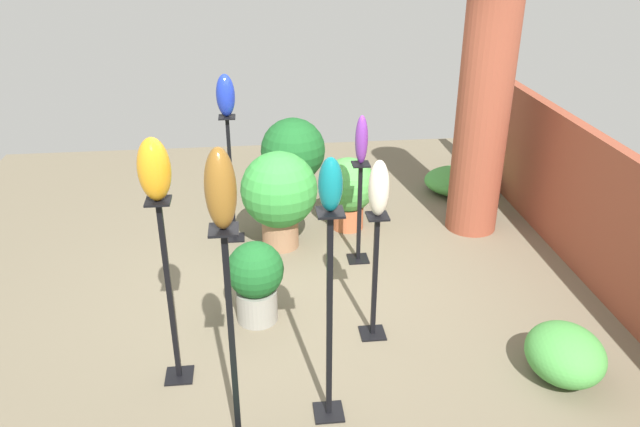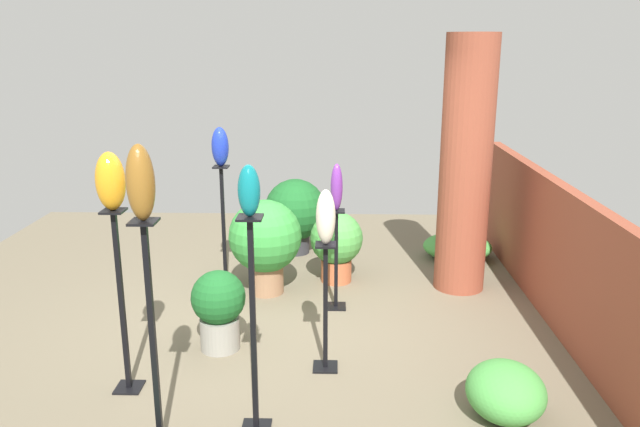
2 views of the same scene
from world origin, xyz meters
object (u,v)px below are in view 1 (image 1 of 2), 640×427
(brick_pillar, at_px, (484,107))
(pedestal_amber, at_px, (170,301))
(pedestal_teal, at_px, (329,328))
(pedestal_cobalt, at_px, (231,185))
(art_vase_amber, at_px, (154,169))
(art_vase_teal, at_px, (330,185))
(art_vase_ivory, at_px, (379,188))
(art_vase_bronze, at_px, (221,189))
(pedestal_violet, at_px, (359,218))
(art_vase_cobalt, at_px, (225,95))
(potted_plant_back_center, at_px, (293,152))
(pedestal_bronze, at_px, (233,355))
(pedestal_ivory, at_px, (375,283))
(potted_plant_front_left, at_px, (348,189))
(art_vase_violet, at_px, (362,140))
(potted_plant_mid_left, at_px, (256,278))
(potted_plant_near_pillar, at_px, (279,193))

(brick_pillar, xyz_separation_m, pedestal_amber, (2.13, -2.91, -0.67))
(pedestal_teal, height_order, pedestal_cobalt, pedestal_teal)
(brick_pillar, relative_size, art_vase_amber, 6.37)
(pedestal_teal, xyz_separation_m, art_vase_teal, (0.00, 0.00, 0.98))
(art_vase_ivory, relative_size, art_vase_bronze, 0.94)
(pedestal_teal, bearing_deg, pedestal_amber, -115.29)
(pedestal_amber, xyz_separation_m, pedestal_violet, (-1.56, 1.58, -0.20))
(pedestal_amber, relative_size, art_vase_cobalt, 3.49)
(brick_pillar, height_order, potted_plant_back_center, brick_pillar)
(brick_pillar, distance_m, pedestal_bronze, 3.81)
(art_vase_bronze, bearing_deg, pedestal_teal, 110.27)
(pedestal_violet, xyz_separation_m, pedestal_cobalt, (-0.58, -1.21, 0.15))
(pedestal_amber, relative_size, pedestal_bronze, 0.92)
(art_vase_teal, height_order, potted_plant_back_center, art_vase_teal)
(pedestal_bronze, bearing_deg, art_vase_bronze, -153.43)
(art_vase_ivory, distance_m, potted_plant_back_center, 3.00)
(pedestal_ivory, distance_m, pedestal_bronze, 1.52)
(pedestal_teal, xyz_separation_m, potted_plant_back_center, (-3.72, 0.04, -0.17))
(pedestal_ivory, height_order, art_vase_teal, art_vase_teal)
(art_vase_ivory, relative_size, art_vase_cobalt, 1.06)
(potted_plant_front_left, bearing_deg, pedestal_cobalt, -83.79)
(brick_pillar, xyz_separation_m, pedestal_cobalt, (-0.01, -2.53, -0.72))
(pedestal_bronze, relative_size, art_vase_violet, 3.41)
(brick_pillar, relative_size, art_vase_violet, 5.85)
(pedestal_cobalt, xyz_separation_m, art_vase_violet, (0.58, 1.21, 0.63))
(art_vase_amber, bearing_deg, potted_plant_back_center, 161.60)
(pedestal_amber, xyz_separation_m, pedestal_cobalt, (-2.14, 0.38, -0.05))
(pedestal_teal, height_order, potted_plant_mid_left, pedestal_teal)
(pedestal_ivory, bearing_deg, art_vase_amber, -76.84)
(potted_plant_near_pillar, bearing_deg, pedestal_violet, 63.02)
(art_vase_cobalt, distance_m, potted_plant_back_center, 1.63)
(brick_pillar, relative_size, pedestal_violet, 2.64)
(art_vase_cobalt, distance_m, art_vase_bronze, 2.86)
(potted_plant_back_center, bearing_deg, potted_plant_mid_left, -10.83)
(pedestal_cobalt, distance_m, art_vase_amber, 2.40)
(pedestal_teal, distance_m, art_vase_bronze, 1.25)
(art_vase_bronze, height_order, potted_plant_back_center, art_vase_bronze)
(pedestal_teal, height_order, art_vase_ivory, pedestal_teal)
(pedestal_amber, bearing_deg, art_vase_violet, 134.52)
(pedestal_bronze, bearing_deg, potted_plant_back_center, 170.87)
(art_vase_violet, bearing_deg, potted_plant_mid_left, -48.23)
(pedestal_cobalt, bearing_deg, potted_plant_front_left, 96.21)
(brick_pillar, distance_m, pedestal_amber, 3.67)
(pedestal_teal, relative_size, art_vase_amber, 3.64)
(potted_plant_back_center, bearing_deg, art_vase_amber, -18.40)
(art_vase_amber, bearing_deg, pedestal_amber, 0.00)
(pedestal_cobalt, relative_size, potted_plant_mid_left, 1.86)
(pedestal_teal, relative_size, art_vase_bronze, 3.32)
(art_vase_ivory, height_order, art_vase_amber, art_vase_amber)
(art_vase_cobalt, bearing_deg, potted_plant_mid_left, 7.98)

